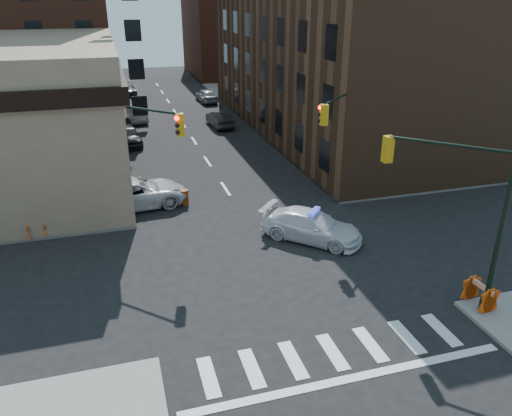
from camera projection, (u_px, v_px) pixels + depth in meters
ground at (273, 262)px, 23.77m from camera, size 140.00×140.00×0.00m
sidewalk_ne at (372, 101)px, 58.53m from camera, size 34.00×54.50×0.15m
commercial_row_ne at (334, 51)px, 44.17m from camera, size 14.00×34.00×14.00m
filler_nw at (32, 22)px, 71.07m from camera, size 20.00×18.00×16.00m
filler_ne at (242, 34)px, 76.09m from camera, size 16.00×16.00×12.00m
signal_pole_se at (474, 201)px, 18.64m from camera, size 5.40×5.27×8.00m
signal_pole_nw at (132, 153)px, 25.24m from camera, size 3.58×3.67×8.00m
signal_pole_ne at (342, 136)px, 28.27m from camera, size 3.67×3.58×8.00m
tree_ne_near at (263, 88)px, 47.23m from camera, size 3.00×3.00×4.85m
tree_ne_far at (242, 76)px, 54.27m from camera, size 3.00×3.00×4.85m
police_car at (312, 226)px, 25.62m from camera, size 5.31×5.18×1.53m
pickup at (135, 193)px, 29.55m from camera, size 6.48×3.52×1.72m
parked_car_wnear at (128, 135)px, 41.73m from camera, size 2.36×4.93×1.63m
parked_car_wfar at (137, 114)px, 49.45m from camera, size 1.93×4.76×1.54m
parked_car_wdeep at (127, 89)px, 62.32m from camera, size 2.35×5.19×1.48m
parked_car_enear at (220, 119)px, 47.36m from camera, size 1.95×4.74×1.53m
parked_car_efar at (207, 95)px, 58.13m from camera, size 2.10×4.67×1.56m
pedestrian_a at (60, 195)px, 29.05m from camera, size 0.67×0.57×1.56m
pedestrian_b at (12, 222)px, 25.54m from camera, size 0.84×0.68×1.65m
pedestrian_c at (29, 215)px, 26.46m from camera, size 0.96×0.86×1.57m
barrel_road at (301, 218)px, 27.18m from camera, size 0.62×0.62×0.95m
barrel_bank at (184, 197)px, 29.99m from camera, size 0.65×0.65×0.93m
barricade_se_a at (480, 295)px, 20.00m from camera, size 0.74×1.38×1.01m
barricade_nw_a at (101, 207)px, 28.27m from camera, size 1.25×0.79×0.88m
barricade_nw_b at (36, 229)px, 25.73m from camera, size 1.11×0.63×0.80m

